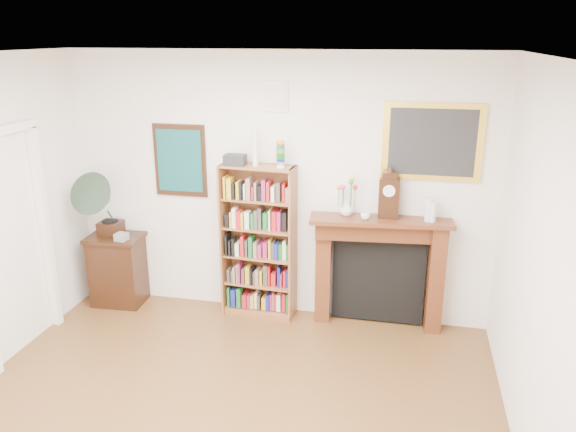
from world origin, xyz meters
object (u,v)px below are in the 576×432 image
object	(u,v)px
mantel_clock	(389,196)
bottle_left	(429,210)
bookshelf	(258,234)
side_cabinet	(118,270)
bottle_right	(433,212)
cd_stack	(121,237)
teacup	(365,216)
fireplace	(379,262)
flower_vase	(346,209)
gramophone	(101,200)

from	to	relation	value
mantel_clock	bottle_left	distance (m)	0.40
bookshelf	bottle_left	xyz separation A→B (m)	(1.72, 0.01, 0.38)
side_cabinet	bottle_right	distance (m)	3.51
cd_stack	side_cabinet	bearing A→B (deg)	143.96
teacup	fireplace	bearing A→B (deg)	38.52
flower_vase	fireplace	bearing A→B (deg)	5.08
side_cabinet	flower_vase	distance (m)	2.69
side_cabinet	mantel_clock	xyz separation A→B (m)	(2.96, 0.12, 1.01)
bottle_right	side_cabinet	bearing A→B (deg)	-178.74
bookshelf	fireplace	distance (m)	1.29
fireplace	cd_stack	bearing A→B (deg)	179.26
flower_vase	bottle_left	distance (m)	0.80
side_cabinet	teacup	bearing A→B (deg)	-2.77
gramophone	teacup	size ratio (longest dim) A/B	8.03
bookshelf	mantel_clock	distance (m)	1.42
side_cabinet	gramophone	size ratio (longest dim) A/B	1.06
mantel_clock	bottle_left	xyz separation A→B (m)	(0.39, -0.03, -0.10)
bottle_right	bookshelf	bearing A→B (deg)	179.89
side_cabinet	flower_vase	world-z (taller)	flower_vase
bottle_right	cd_stack	bearing A→B (deg)	-176.88
side_cabinet	bottle_left	bearing A→B (deg)	-1.57
fireplace	cd_stack	distance (m)	2.77
fireplace	bottle_left	distance (m)	0.76
bookshelf	mantel_clock	xyz separation A→B (m)	(1.33, 0.04, 0.49)
bookshelf	flower_vase	xyz separation A→B (m)	(0.92, 0.02, 0.33)
mantel_clock	bottle_right	size ratio (longest dim) A/B	2.32
mantel_clock	bookshelf	bearing A→B (deg)	-179.46
bottle_left	flower_vase	bearing A→B (deg)	178.86
gramophone	teacup	xyz separation A→B (m)	(2.82, 0.07, -0.01)
cd_stack	mantel_clock	distance (m)	2.89
side_cabinet	cd_stack	bearing A→B (deg)	-39.06
side_cabinet	cd_stack	xyz separation A→B (m)	(0.14, -0.10, 0.44)
cd_stack	mantel_clock	bearing A→B (deg)	4.44
cd_stack	mantel_clock	xyz separation A→B (m)	(2.82, 0.22, 0.57)
bottle_right	gramophone	bearing A→B (deg)	-177.76
gramophone	mantel_clock	distance (m)	3.05
side_cabinet	cd_stack	distance (m)	0.48
teacup	bottle_left	world-z (taller)	bottle_left
bookshelf	gramophone	xyz separation A→B (m)	(-1.70, -0.14, 0.31)
fireplace	flower_vase	distance (m)	0.66
flower_vase	bottle_right	size ratio (longest dim) A/B	0.72
gramophone	bottle_right	distance (m)	3.47
side_cabinet	mantel_clock	bearing A→B (deg)	-0.76
bookshelf	cd_stack	distance (m)	1.50
fireplace	cd_stack	xyz separation A→B (m)	(-2.76, -0.23, 0.14)
flower_vase	teacup	size ratio (longest dim) A/B	1.53
flower_vase	mantel_clock	bearing A→B (deg)	2.24
flower_vase	teacup	xyz separation A→B (m)	(0.20, -0.09, -0.04)
bookshelf	bottle_left	size ratio (longest dim) A/B	8.00
flower_vase	bottle_right	bearing A→B (deg)	-1.77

